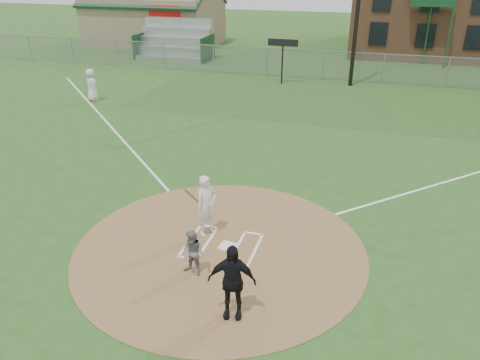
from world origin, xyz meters
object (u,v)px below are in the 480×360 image
(home_plate, at_px, (228,246))
(catcher, at_px, (193,253))
(ondeck_player, at_px, (91,85))
(umpire, at_px, (232,281))
(batter_at_plate, at_px, (207,206))

(home_plate, bearing_deg, catcher, -107.79)
(catcher, bearing_deg, ondeck_player, 143.25)
(umpire, xyz_separation_m, ondeck_player, (-13.54, 15.39, -0.04))
(umpire, distance_m, ondeck_player, 20.50)
(ondeck_player, bearing_deg, home_plate, 171.99)
(home_plate, relative_size, umpire, 0.26)
(catcher, bearing_deg, umpire, -27.45)
(umpire, height_order, ondeck_player, umpire)
(umpire, height_order, batter_at_plate, umpire)
(catcher, distance_m, umpire, 1.92)
(catcher, xyz_separation_m, batter_at_plate, (-0.36, 2.02, 0.31))
(ondeck_player, height_order, batter_at_plate, batter_at_plate)
(catcher, height_order, umpire, umpire)
(home_plate, xyz_separation_m, ondeck_player, (-12.56, 12.70, 0.90))
(umpire, bearing_deg, batter_at_plate, 108.42)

